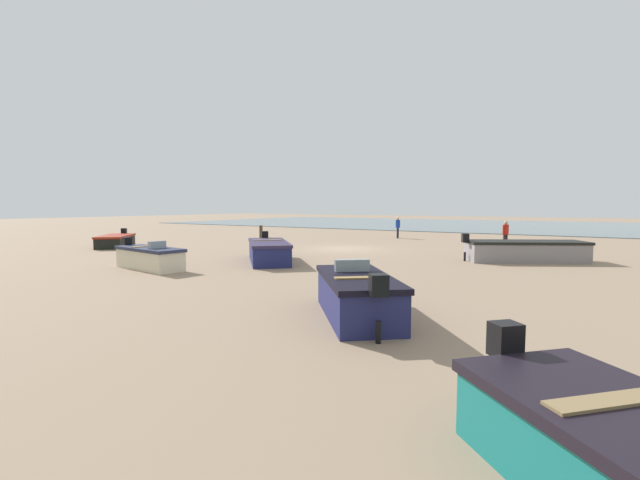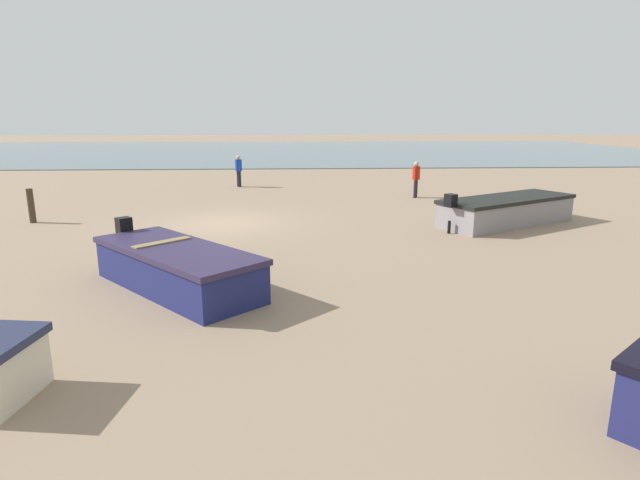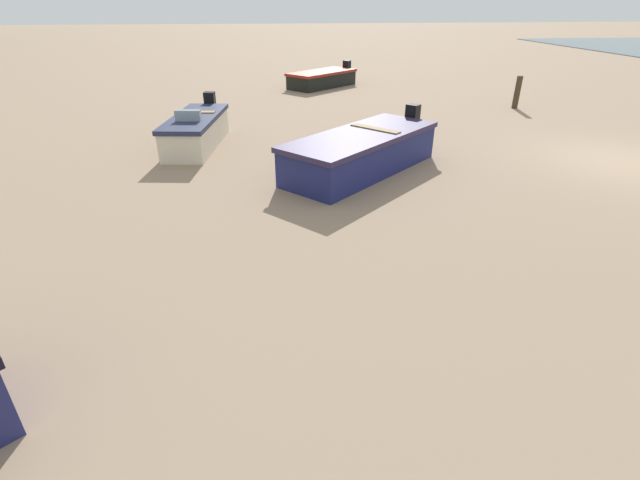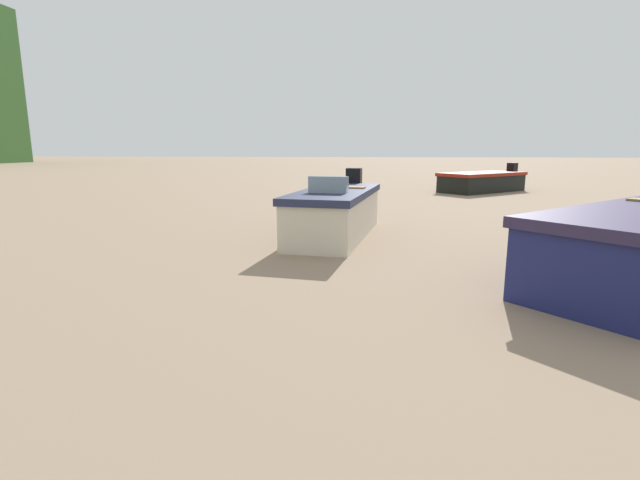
% 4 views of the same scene
% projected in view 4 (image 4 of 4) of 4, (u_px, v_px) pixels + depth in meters
% --- Properties ---
extents(boat_cream_1, '(3.77, 1.65, 1.18)m').
position_uv_depth(boat_cream_1, '(336.00, 212.00, 8.59)').
color(boat_cream_1, beige).
rests_on(boat_cream_1, ground).
extents(boat_black_3, '(3.46, 3.63, 1.04)m').
position_uv_depth(boat_black_3, '(482.00, 182.00, 17.46)').
color(boat_black_3, black).
rests_on(boat_black_3, ground).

